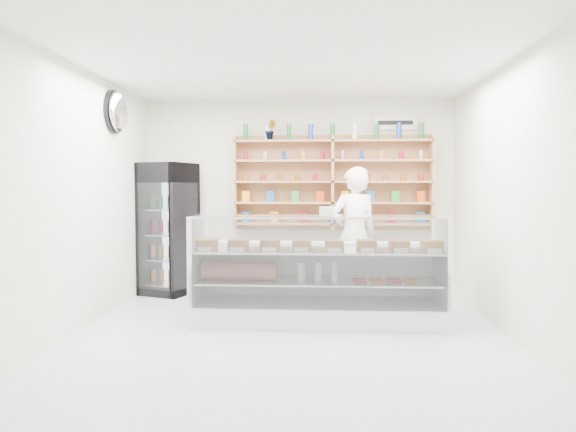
{
  "coord_description": "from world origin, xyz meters",
  "views": [
    {
      "loc": [
        0.31,
        -5.04,
        1.5
      ],
      "look_at": [
        -0.05,
        0.9,
        1.18
      ],
      "focal_mm": 32.0,
      "sensor_mm": 36.0,
      "label": 1
    }
  ],
  "objects": [
    {
      "name": "shop_worker",
      "position": [
        0.77,
        1.73,
        0.89
      ],
      "size": [
        0.76,
        0.63,
        1.79
      ],
      "primitive_type": "imported",
      "rotation": [
        0.0,
        0.0,
        3.5
      ],
      "color": "white",
      "rests_on": "floor"
    },
    {
      "name": "wall_sign",
      "position": [
        1.4,
        2.47,
        2.45
      ],
      "size": [
        0.62,
        0.03,
        0.2
      ],
      "primitive_type": "cube",
      "color": "white",
      "rests_on": "back_wall"
    },
    {
      "name": "wall_shelving",
      "position": [
        0.5,
        2.34,
        1.59
      ],
      "size": [
        2.84,
        0.28,
        1.33
      ],
      "color": "tan",
      "rests_on": "back_wall"
    },
    {
      "name": "drinks_cooler",
      "position": [
        -1.85,
        2.14,
        0.94
      ],
      "size": [
        0.85,
        0.84,
        1.87
      ],
      "rotation": [
        0.0,
        0.0,
        -0.34
      ],
      "color": "black",
      "rests_on": "floor"
    },
    {
      "name": "security_mirror",
      "position": [
        -2.17,
        1.2,
        2.45
      ],
      "size": [
        0.15,
        0.5,
        0.5
      ],
      "primitive_type": "ellipsoid",
      "color": "silver",
      "rests_on": "left_wall"
    },
    {
      "name": "potted_plant",
      "position": [
        -0.39,
        2.34,
        2.34
      ],
      "size": [
        0.19,
        0.17,
        0.3
      ],
      "primitive_type": "imported",
      "rotation": [
        0.0,
        0.0,
        0.27
      ],
      "color": "#1E6626",
      "rests_on": "wall_shelving"
    },
    {
      "name": "room",
      "position": [
        0.0,
        0.0,
        1.4
      ],
      "size": [
        5.0,
        5.0,
        5.0
      ],
      "color": "silver",
      "rests_on": "ground"
    },
    {
      "name": "display_counter",
      "position": [
        0.3,
        0.67,
        0.34
      ],
      "size": [
        2.77,
        0.83,
        1.21
      ],
      "color": "white",
      "rests_on": "floor"
    }
  ]
}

